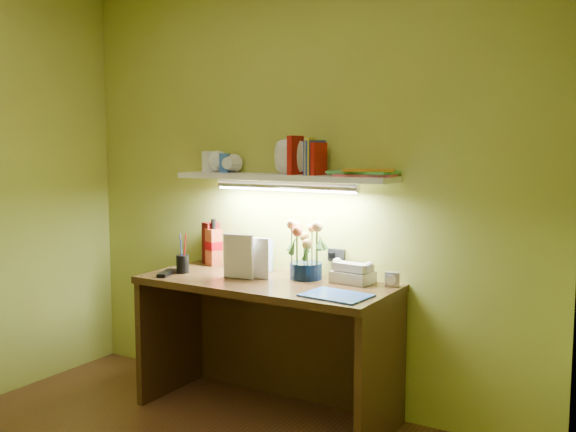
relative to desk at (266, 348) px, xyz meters
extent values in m
cube|color=#341D0E|center=(0.00, 0.00, 0.00)|extent=(1.40, 0.60, 0.75)
cube|color=#B3B3B7|center=(0.64, 0.21, 0.41)|extent=(0.08, 0.05, 0.07)
cube|color=#530B0A|center=(-0.56, 0.24, 0.50)|extent=(0.11, 0.11, 0.26)
cylinder|color=black|center=(-0.52, -0.08, 0.46)|extent=(0.07, 0.07, 0.17)
cube|color=black|center=(-0.56, -0.16, 0.38)|extent=(0.11, 0.19, 0.02)
cube|color=#3A71D3|center=(0.49, -0.13, 0.38)|extent=(0.33, 0.25, 0.01)
imported|color=beige|center=(-0.25, -0.05, 0.50)|extent=(0.18, 0.04, 0.25)
imported|color=white|center=(-0.16, 0.01, 0.49)|extent=(0.17, 0.03, 0.23)
cube|color=white|center=(0.00, 0.18, 0.93)|extent=(1.30, 0.25, 0.03)
imported|color=white|center=(-0.47, 0.19, 0.99)|extent=(0.17, 0.17, 0.10)
imported|color=white|center=(-0.38, 0.17, 0.99)|extent=(0.13, 0.13, 0.10)
imported|color=white|center=(0.03, 0.17, 0.96)|extent=(0.21, 0.21, 0.05)
cube|color=white|center=(-0.55, 0.21, 1.00)|extent=(0.07, 0.06, 0.13)
cube|color=#3A71D3|center=(-0.42, 0.20, 1.00)|extent=(0.06, 0.05, 0.11)
cube|color=#AE160D|center=(0.07, 0.19, 1.05)|extent=(0.04, 0.15, 0.21)
cube|color=yellow|center=(0.17, 0.18, 1.04)|extent=(0.04, 0.13, 0.20)
cube|color=#2C3EA6|center=(0.20, 0.19, 1.03)|extent=(0.08, 0.14, 0.19)
cube|color=#277642|center=(0.18, 0.20, 1.03)|extent=(0.03, 0.12, 0.18)
cube|color=#AE160D|center=(0.22, 0.19, 1.03)|extent=(0.04, 0.13, 0.18)
cube|color=#EC5B72|center=(0.49, 0.21, 0.95)|extent=(0.33, 0.26, 0.01)
cube|color=#51BE5F|center=(0.47, 0.23, 0.96)|extent=(0.35, 0.26, 0.01)
cube|color=orange|center=(0.51, 0.19, 0.97)|extent=(0.31, 0.27, 0.01)
camera|label=1|loc=(1.86, -2.85, 1.09)|focal=40.00mm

